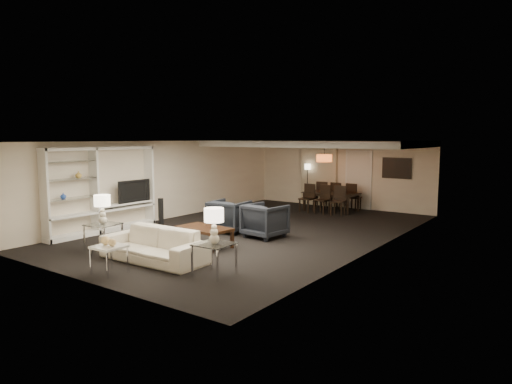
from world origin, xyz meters
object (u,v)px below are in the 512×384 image
object	(u,v)px
dining_table	(330,202)
chair_fl	(324,194)
side_table_left	(104,237)
sofa	(153,245)
coffee_table	(204,237)
armchair_left	(229,216)
chair_nr	(338,201)
side_table_right	(214,259)
floor_speaker	(161,215)
marble_table	(110,260)
chair_fr	(354,197)
table_lamp_left	(102,209)
floor_lamp	(307,185)
pendant_light	(324,158)
chair_nm	(322,199)
chair_nl	(307,198)
armchair_right	(265,221)
vase_amber	(79,175)
chair_fm	(338,196)
table_lamp_right	(214,226)
vase_blue	(63,196)
television	(132,191)

from	to	relation	value
dining_table	chair_fl	distance (m)	0.90
side_table_left	sofa	bearing A→B (deg)	0.00
coffee_table	sofa	bearing A→B (deg)	-90.00
armchair_left	chair_nr	size ratio (longest dim) A/B	0.99
side_table_right	floor_speaker	distance (m)	4.36
marble_table	chair_fr	xyz separation A→B (m)	(0.67, 9.94, 0.22)
coffee_table	dining_table	xyz separation A→B (m)	(0.07, 6.59, 0.10)
side_table_left	chair_fl	size ratio (longest dim) A/B	0.67
table_lamp_left	marble_table	xyz separation A→B (m)	(1.70, -1.10, -0.68)
side_table_right	floor_lamp	distance (m)	9.53
pendant_light	chair_fl	size ratio (longest dim) A/B	0.53
chair_nm	floor_lamp	size ratio (longest dim) A/B	0.62
armchair_left	chair_nl	xyz separation A→B (m)	(0.07, 4.24, 0.05)
armchair_right	floor_lamp	distance (m)	6.05
vase_amber	chair_fm	size ratio (longest dim) A/B	0.18
floor_speaker	chair_nm	bearing A→B (deg)	56.86
sofa	chair_nr	bearing A→B (deg)	83.43
side_table_right	floor_speaker	bearing A→B (deg)	150.45
table_lamp_right	chair_nm	xyz separation A→B (m)	(-1.63, 7.54, -0.46)
chair_nl	floor_lamp	size ratio (longest dim) A/B	0.62
armchair_right	side_table_right	bearing A→B (deg)	114.69
chair_fr	table_lamp_left	bearing A→B (deg)	80.71
side_table_right	vase_amber	size ratio (longest dim) A/B	3.76
sofa	chair_nr	size ratio (longest dim) A/B	2.42
vase_blue	chair_nm	size ratio (longest dim) A/B	0.16
pendant_light	chair_fr	xyz separation A→B (m)	(0.43, 1.52, -1.43)
sofa	dining_table	size ratio (longest dim) A/B	1.27
vase_amber	floor_speaker	bearing A→B (deg)	51.77
coffee_table	table_lamp_right	bearing A→B (deg)	-43.26
marble_table	dining_table	xyz separation A→B (m)	(0.07, 9.29, 0.06)
side_table_left	vase_blue	distance (m)	1.87
armchair_left	floor_speaker	bearing A→B (deg)	30.54
table_lamp_left	pendant_light	bearing A→B (deg)	75.20
pendant_light	coffee_table	bearing A→B (deg)	-92.35
chair_fm	chair_fr	size ratio (longest dim) A/B	1.00
side_table_right	chair_nm	xyz separation A→B (m)	(-1.63, 7.54, 0.19)
marble_table	table_lamp_right	bearing A→B (deg)	32.91
pendant_light	armchair_right	distance (m)	4.30
armchair_left	television	xyz separation A→B (m)	(-2.74, -1.10, 0.62)
television	floor_speaker	world-z (taller)	television
side_table_left	chair_fm	bearing A→B (deg)	78.69
coffee_table	dining_table	distance (m)	6.59
armchair_left	chair_fl	size ratio (longest dim) A/B	0.99
sofa	table_lamp_right	bearing A→B (deg)	-1.50
vase_blue	coffee_table	bearing A→B (deg)	24.56
chair_nl	chair_nm	world-z (taller)	same
sofa	vase_amber	xyz separation A→B (m)	(-3.37, 0.52, 1.30)
sofa	floor_lamp	bearing A→B (deg)	96.94
vase_blue	dining_table	xyz separation A→B (m)	(3.44, 8.13, -0.81)
side_table_left	side_table_right	xyz separation A→B (m)	(3.40, 0.00, 0.00)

